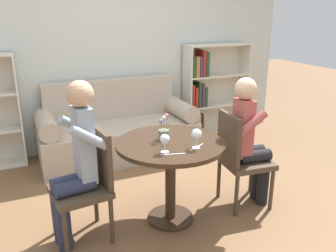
% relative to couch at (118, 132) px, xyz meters
% --- Properties ---
extents(ground_plane, '(16.00, 16.00, 0.00)m').
position_rel_couch_xyz_m(ground_plane, '(0.00, -1.60, -0.31)').
color(ground_plane, brown).
extents(back_wall, '(5.20, 0.05, 2.70)m').
position_rel_couch_xyz_m(back_wall, '(0.00, 0.42, 1.04)').
color(back_wall, silver).
rests_on(back_wall, ground_plane).
extents(round_table, '(0.91, 0.91, 0.73)m').
position_rel_couch_xyz_m(round_table, '(0.00, -1.60, 0.27)').
color(round_table, '#382619').
rests_on(round_table, ground_plane).
extents(couch, '(1.89, 0.80, 0.92)m').
position_rel_couch_xyz_m(couch, '(0.00, 0.00, 0.00)').
color(couch, '#B7A893').
rests_on(couch, ground_plane).
extents(bookshelf_right, '(0.96, 0.28, 1.30)m').
position_rel_couch_xyz_m(bookshelf_right, '(1.43, 0.27, 0.33)').
color(bookshelf_right, silver).
rests_on(bookshelf_right, ground_plane).
extents(chair_left, '(0.47, 0.47, 0.90)m').
position_rel_couch_xyz_m(chair_left, '(-0.68, -1.56, 0.18)').
color(chair_left, '#473828').
rests_on(chair_left, ground_plane).
extents(chair_right, '(0.46, 0.46, 0.90)m').
position_rel_couch_xyz_m(chair_right, '(0.68, -1.62, 0.18)').
color(chair_right, '#473828').
rests_on(chair_right, ground_plane).
extents(person_left, '(0.44, 0.37, 1.29)m').
position_rel_couch_xyz_m(person_left, '(-0.77, -1.57, 0.37)').
color(person_left, '#282D47').
rests_on(person_left, ground_plane).
extents(person_right, '(0.44, 0.37, 1.21)m').
position_rel_couch_xyz_m(person_right, '(0.77, -1.64, 0.33)').
color(person_right, black).
rests_on(person_right, ground_plane).
extents(wine_glass_left, '(0.08, 0.08, 0.14)m').
position_rel_couch_xyz_m(wine_glass_left, '(-0.13, -1.79, 0.52)').
color(wine_glass_left, white).
rests_on(wine_glass_left, round_table).
extents(wine_glass_right, '(0.08, 0.08, 0.16)m').
position_rel_couch_xyz_m(wine_glass_right, '(0.13, -1.81, 0.53)').
color(wine_glass_right, white).
rests_on(wine_glass_right, round_table).
extents(flower_vase, '(0.09, 0.09, 0.22)m').
position_rel_couch_xyz_m(flower_vase, '(-0.03, -1.52, 0.49)').
color(flower_vase, gray).
rests_on(flower_vase, round_table).
extents(knife_left_setting, '(0.17, 0.10, 0.00)m').
position_rel_couch_xyz_m(knife_left_setting, '(0.14, -1.80, 0.42)').
color(knife_left_setting, silver).
rests_on(knife_left_setting, round_table).
extents(fork_left_setting, '(0.19, 0.06, 0.00)m').
position_rel_couch_xyz_m(fork_left_setting, '(-0.09, -1.85, 0.42)').
color(fork_left_setting, silver).
rests_on(fork_left_setting, round_table).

